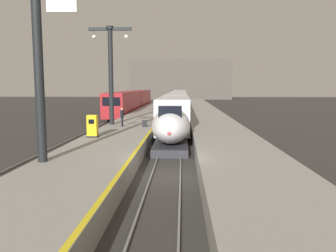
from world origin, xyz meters
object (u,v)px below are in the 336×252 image
object	(u,v)px
station_column_mid	(111,66)
rolling_suitcase	(144,124)
highspeed_train_main	(178,102)
station_column_near	(39,44)
ticket_machine_yellow	(93,127)
regional_train_adjacent	(133,100)
passenger_near_edge	(122,116)

from	to	relation	value
station_column_mid	rolling_suitcase	world-z (taller)	station_column_mid
station_column_mid	rolling_suitcase	size ratio (longest dim) A/B	9.30
highspeed_train_main	rolling_suitcase	xyz separation A→B (m)	(-2.55, -28.32, -0.62)
station_column_mid	highspeed_train_main	bearing A→B (deg)	77.41
station_column_near	ticket_machine_yellow	bearing A→B (deg)	87.84
regional_train_adjacent	station_column_mid	size ratio (longest dim) A/B	4.01
rolling_suitcase	highspeed_train_main	bearing A→B (deg)	84.85
highspeed_train_main	rolling_suitcase	world-z (taller)	highspeed_train_main
highspeed_train_main	station_column_mid	xyz separation A→B (m)	(-5.90, -26.42, 4.57)
regional_train_adjacent	passenger_near_edge	size ratio (longest dim) A/B	21.66
highspeed_train_main	station_column_near	size ratio (longest dim) A/B	8.30
highspeed_train_main	station_column_near	bearing A→B (deg)	-97.86
station_column_near	rolling_suitcase	size ratio (longest dim) A/B	9.22
passenger_near_edge	station_column_mid	bearing A→B (deg)	127.45
station_column_mid	rolling_suitcase	distance (m)	6.46
station_column_mid	rolling_suitcase	xyz separation A→B (m)	(3.35, -1.90, -5.19)
highspeed_train_main	passenger_near_edge	xyz separation A→B (m)	(-4.60, -28.12, 0.07)
station_column_near	rolling_suitcase	bearing A→B (deg)	76.76
station_column_near	regional_train_adjacent	bearing A→B (deg)	92.92
rolling_suitcase	ticket_machine_yellow	world-z (taller)	ticket_machine_yellow
highspeed_train_main	ticket_machine_yellow	world-z (taller)	highspeed_train_main
station_column_near	highspeed_train_main	bearing A→B (deg)	82.14
passenger_near_edge	rolling_suitcase	world-z (taller)	passenger_near_edge
passenger_near_edge	ticket_machine_yellow	xyz separation A→B (m)	(-0.95, -6.41, -0.25)
station_column_mid	station_column_near	bearing A→B (deg)	-89.80
ticket_machine_yellow	rolling_suitcase	bearing A→B (deg)	64.23
passenger_near_edge	regional_train_adjacent	bearing A→B (deg)	96.66
rolling_suitcase	station_column_mid	bearing A→B (deg)	150.42
regional_train_adjacent	rolling_suitcase	bearing A→B (deg)	-79.59
station_column_near	passenger_near_edge	distance (m)	14.95
station_column_mid	regional_train_adjacent	bearing A→B (deg)	94.45
station_column_mid	passenger_near_edge	xyz separation A→B (m)	(1.30, -1.70, -4.51)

